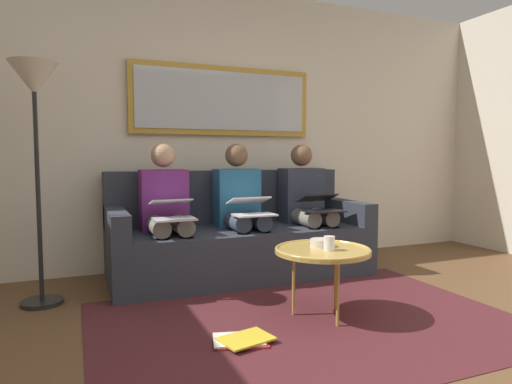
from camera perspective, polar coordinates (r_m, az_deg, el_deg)
The scene contains 15 objects.
wall_rear at distance 4.32m, azimuth -4.58°, elevation 8.16°, with size 6.00×0.12×2.60m, color beige.
area_rug at distance 2.88m, azimuth 6.68°, elevation -16.21°, with size 2.60×1.80×0.01m, color #4C1E23.
couch at distance 3.92m, azimuth -2.33°, elevation -5.96°, with size 2.20×0.90×0.90m.
framed_mirror at distance 4.26m, azimuth -4.20°, elevation 11.60°, with size 1.74×0.05×0.64m.
coffee_table at distance 2.87m, azimuth 8.55°, elevation -7.54°, with size 0.61×0.61×0.45m.
cup at distance 2.83m, azimuth 9.40°, elevation -6.53°, with size 0.07×0.07×0.09m, color silver.
bowl at distance 2.94m, azimuth 8.37°, elevation -6.49°, with size 0.14×0.14×0.05m, color beige.
person_left at distance 4.08m, azimuth 6.48°, elevation -1.36°, with size 0.38×0.58×1.14m.
laptop_black at distance 3.87m, azimuth 8.22°, elevation -1.48°, with size 0.33×0.33×0.15m.
person_middle at distance 3.81m, azimuth -1.99°, elevation -1.74°, with size 0.38×0.58×1.14m.
laptop_white at distance 3.58m, azimuth -0.63°, elevation -1.88°, with size 0.33×0.33×0.15m.
person_right at distance 3.64m, azimuth -11.48°, elevation -2.12°, with size 0.38×0.58×1.14m.
laptop_silver at distance 3.40m, azimuth -10.71°, elevation -2.18°, with size 0.30×0.36×0.15m.
magazine_stack at distance 2.57m, azimuth -1.76°, elevation -18.46°, with size 0.35×0.29×0.03m.
standing_lamp at distance 3.38m, azimuth -26.58°, elevation 9.94°, with size 0.32×0.32×1.66m.
Camera 1 is at (1.31, 1.51, 1.02)m, focal length 31.10 mm.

